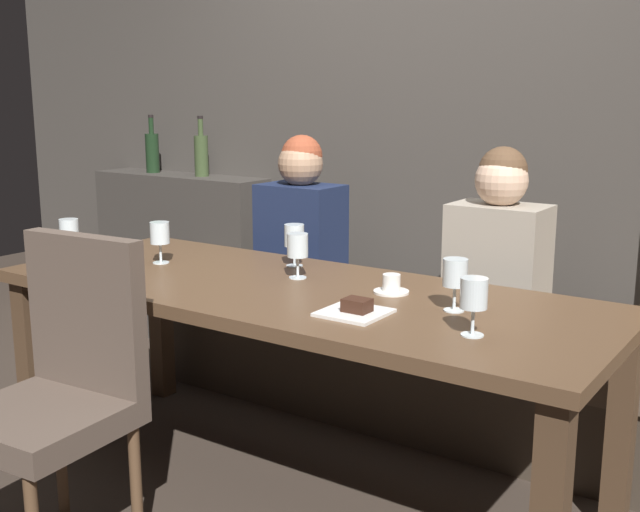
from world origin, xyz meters
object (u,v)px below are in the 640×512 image
at_px(wine_glass_far_right, 298,247).
at_px(dessert_plate, 355,310).
at_px(banquette_bench, 391,369).
at_px(espresso_cup, 391,285).
at_px(wine_bottle_pale_label, 201,154).
at_px(chair_near_side, 62,379).
at_px(wine_glass_center_front, 474,296).
at_px(wine_glass_far_left, 294,238).
at_px(wine_bottle_dark_red, 152,151).
at_px(dining_table, 295,312).
at_px(diner_bearded, 498,251).
at_px(wine_glass_end_left, 160,235).
at_px(wine_glass_center_back, 455,274).
at_px(wine_glass_near_right, 69,232).
at_px(diner_redhead, 301,226).

distance_m(wine_glass_far_right, dessert_plate, 0.52).
height_order(banquette_bench, espresso_cup, espresso_cup).
distance_m(espresso_cup, dessert_plate, 0.29).
bearing_deg(wine_bottle_pale_label, chair_near_side, -59.12).
bearing_deg(wine_glass_center_front, wine_glass_far_left, 155.02).
distance_m(wine_bottle_dark_red, dessert_plate, 2.45).
bearing_deg(banquette_bench, dining_table, -90.00).
xyz_separation_m(banquette_bench, wine_bottle_dark_red, (-1.76, 0.33, 0.84)).
relative_size(chair_near_side, dessert_plate, 5.16).
relative_size(dining_table, wine_bottle_pale_label, 6.75).
relative_size(dining_table, diner_bearded, 2.93).
xyz_separation_m(wine_glass_end_left, wine_glass_center_front, (1.39, -0.18, 0.00)).
relative_size(wine_bottle_pale_label, espresso_cup, 2.72).
bearing_deg(wine_glass_center_back, dining_table, -176.36).
distance_m(wine_glass_center_front, wine_glass_near_right, 1.74).
distance_m(wine_glass_far_right, wine_glass_center_back, 0.66).
distance_m(dining_table, wine_glass_center_front, 0.77).
bearing_deg(diner_redhead, diner_bearded, 0.14).
distance_m(chair_near_side, wine_bottle_dark_red, 2.32).
height_order(wine_glass_end_left, wine_glass_near_right, same).
distance_m(chair_near_side, dessert_plate, 0.90).
bearing_deg(wine_glass_end_left, wine_glass_far_left, 28.33).
xyz_separation_m(chair_near_side, espresso_cup, (0.65, 0.84, 0.21)).
relative_size(wine_glass_center_front, wine_glass_near_right, 1.00).
xyz_separation_m(diner_bearded, dessert_plate, (-0.11, -0.86, -0.05)).
xyz_separation_m(wine_glass_far_right, wine_glass_center_back, (0.65, -0.08, 0.00)).
xyz_separation_m(banquette_bench, chair_near_side, (-0.34, -1.42, 0.33)).
relative_size(chair_near_side, wine_glass_far_right, 5.98).
distance_m(wine_bottle_pale_label, wine_glass_far_left, 1.44).
height_order(dining_table, wine_glass_center_front, wine_glass_center_front).
xyz_separation_m(wine_bottle_dark_red, wine_glass_near_right, (0.74, -1.17, -0.22)).
height_order(dining_table, wine_glass_far_right, wine_glass_far_right).
bearing_deg(wine_glass_end_left, wine_bottle_dark_red, 137.09).
distance_m(diner_redhead, wine_bottle_pale_label, 1.02).
bearing_deg(wine_glass_far_left, dessert_plate, -38.50).
height_order(wine_glass_center_back, dessert_plate, wine_glass_center_back).
distance_m(wine_glass_far_left, wine_glass_far_right, 0.20).
bearing_deg(banquette_bench, dessert_plate, -68.00).
bearing_deg(wine_glass_end_left, wine_bottle_pale_label, 125.27).
distance_m(diner_redhead, wine_glass_far_left, 0.51).
relative_size(dining_table, wine_glass_end_left, 13.41).
distance_m(chair_near_side, wine_glass_far_left, 1.04).
distance_m(banquette_bench, wine_glass_far_right, 0.86).
distance_m(dining_table, wine_glass_center_back, 0.62).
height_order(diner_bearded, wine_glass_near_right, diner_bearded).
xyz_separation_m(wine_glass_center_front, espresso_cup, (-0.41, 0.28, -0.09)).
xyz_separation_m(wine_bottle_pale_label, wine_glass_far_right, (1.32, -0.93, -0.21)).
distance_m(wine_glass_center_front, wine_glass_far_right, 0.85).
relative_size(wine_glass_center_front, wine_glass_center_back, 1.00).
distance_m(banquette_bench, espresso_cup, 0.85).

